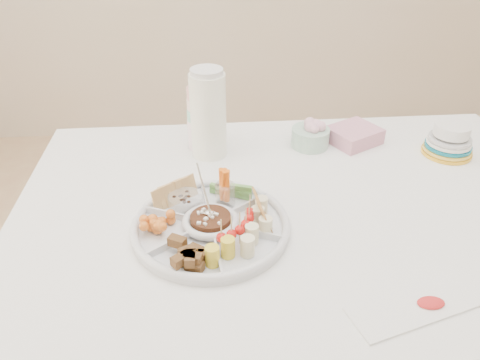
{
  "coord_description": "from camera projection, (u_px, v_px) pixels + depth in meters",
  "views": [
    {
      "loc": [
        -0.25,
        -1.01,
        1.48
      ],
      "look_at": [
        -0.16,
        -0.0,
        0.84
      ],
      "focal_mm": 35.0,
      "sensor_mm": 36.0,
      "label": 1
    }
  ],
  "objects": [
    {
      "name": "dining_table",
      "position": [
        292.0,
        302.0,
        1.45
      ],
      "size": [
        1.52,
        1.02,
        0.76
      ],
      "primitive_type": "cube",
      "color": "white",
      "rests_on": "floor"
    },
    {
      "name": "party_tray",
      "position": [
        211.0,
        224.0,
        1.14
      ],
      "size": [
        0.5,
        0.5,
        0.04
      ],
      "primitive_type": "cylinder",
      "rotation": [
        0.0,
        0.0,
        -0.42
      ],
      "color": "white",
      "rests_on": "dining_table"
    },
    {
      "name": "bean_dip",
      "position": [
        211.0,
        221.0,
        1.13
      ],
      "size": [
        0.13,
        0.13,
        0.04
      ],
      "primitive_type": "cylinder",
      "rotation": [
        0.0,
        0.0,
        -0.42
      ],
      "color": "black",
      "rests_on": "party_tray"
    },
    {
      "name": "tortillas",
      "position": [
        263.0,
        211.0,
        1.15
      ],
      "size": [
        0.13,
        0.13,
        0.06
      ],
      "primitive_type": null,
      "rotation": [
        0.0,
        0.0,
        -0.42
      ],
      "color": "#956339",
      "rests_on": "party_tray"
    },
    {
      "name": "carrot_cucumber",
      "position": [
        229.0,
        182.0,
        1.22
      ],
      "size": [
        0.13,
        0.13,
        0.09
      ],
      "primitive_type": null,
      "rotation": [
        0.0,
        0.0,
        -0.42
      ],
      "color": "orange",
      "rests_on": "party_tray"
    },
    {
      "name": "pita_raisins",
      "position": [
        180.0,
        194.0,
        1.21
      ],
      "size": [
        0.16,
        0.16,
        0.07
      ],
      "primitive_type": null,
      "rotation": [
        0.0,
        0.0,
        -0.42
      ],
      "color": "#E6BC74",
      "rests_on": "party_tray"
    },
    {
      "name": "cherries",
      "position": [
        156.0,
        226.0,
        1.11
      ],
      "size": [
        0.14,
        0.14,
        0.04
      ],
      "primitive_type": null,
      "rotation": [
        0.0,
        0.0,
        -0.42
      ],
      "color": "orange",
      "rests_on": "party_tray"
    },
    {
      "name": "granola_chunks",
      "position": [
        188.0,
        253.0,
        1.03
      ],
      "size": [
        0.14,
        0.14,
        0.05
      ],
      "primitive_type": null,
      "rotation": [
        0.0,
        0.0,
        -0.42
      ],
      "color": "brown",
      "rests_on": "party_tray"
    },
    {
      "name": "banana_tomato",
      "position": [
        246.0,
        238.0,
        1.03
      ],
      "size": [
        0.14,
        0.14,
        0.09
      ],
      "primitive_type": null,
      "rotation": [
        0.0,
        0.0,
        -0.42
      ],
      "color": "#F2E666",
      "rests_on": "party_tray"
    },
    {
      "name": "cup_stack",
      "position": [
        199.0,
        117.0,
        1.46
      ],
      "size": [
        0.09,
        0.09,
        0.21
      ],
      "primitive_type": "cylinder",
      "rotation": [
        0.0,
        0.0,
        -0.21
      ],
      "color": "silver",
      "rests_on": "dining_table"
    },
    {
      "name": "thermos",
      "position": [
        208.0,
        113.0,
        1.4
      ],
      "size": [
        0.12,
        0.12,
        0.28
      ],
      "primitive_type": "cylinder",
      "rotation": [
        0.0,
        0.0,
        -0.16
      ],
      "color": "white",
      "rests_on": "dining_table"
    },
    {
      "name": "flower_bowl",
      "position": [
        311.0,
        133.0,
        1.5
      ],
      "size": [
        0.13,
        0.13,
        0.09
      ],
      "primitive_type": "cylinder",
      "rotation": [
        0.0,
        0.0,
        -0.08
      ],
      "color": "#A2D9B2",
      "rests_on": "dining_table"
    },
    {
      "name": "napkin_stack",
      "position": [
        354.0,
        135.0,
        1.53
      ],
      "size": [
        0.2,
        0.19,
        0.05
      ],
      "primitive_type": "cube",
      "rotation": [
        0.0,
        0.0,
        0.5
      ],
      "color": "pink",
      "rests_on": "dining_table"
    },
    {
      "name": "plate_stack",
      "position": [
        449.0,
        140.0,
        1.45
      ],
      "size": [
        0.17,
        0.17,
        0.1
      ],
      "primitive_type": "cylinder",
      "rotation": [
        0.0,
        0.0,
        0.09
      ],
      "color": "gold",
      "rests_on": "dining_table"
    },
    {
      "name": "placemat",
      "position": [
        416.0,
        306.0,
        0.94
      ],
      "size": [
        0.3,
        0.17,
        0.01
      ],
      "primitive_type": "cube",
      "rotation": [
        0.0,
        0.0,
        0.29
      ],
      "color": "white",
      "rests_on": "dining_table"
    }
  ]
}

